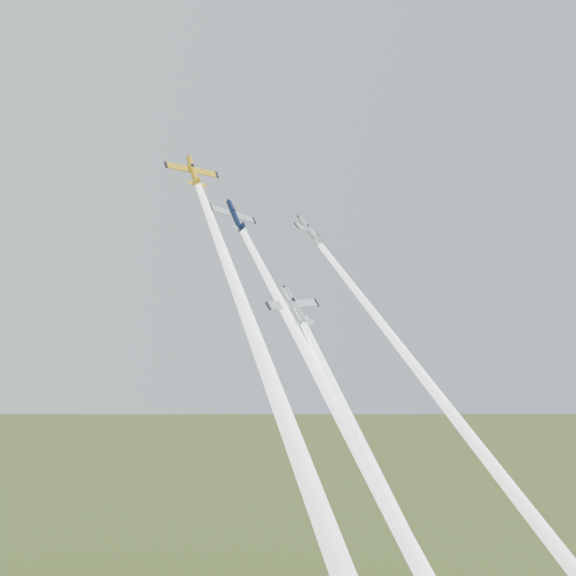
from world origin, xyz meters
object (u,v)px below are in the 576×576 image
(plane_silver_right, at_px, (309,231))
(plane_silver_low, at_px, (295,306))
(plane_yellow, at_px, (193,171))
(plane_navy, at_px, (235,216))

(plane_silver_right, bearing_deg, plane_silver_low, -158.55)
(plane_silver_right, distance_m, plane_silver_low, 23.92)
(plane_yellow, relative_size, plane_silver_right, 1.08)
(plane_yellow, relative_size, plane_navy, 0.99)
(plane_navy, height_order, plane_silver_right, plane_navy)
(plane_yellow, distance_m, plane_silver_low, 24.74)
(plane_yellow, height_order, plane_navy, plane_yellow)
(plane_silver_right, xyz_separation_m, plane_silver_low, (-13.49, -14.12, -13.82))
(plane_navy, bearing_deg, plane_yellow, -173.39)
(plane_yellow, distance_m, plane_silver_right, 24.41)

